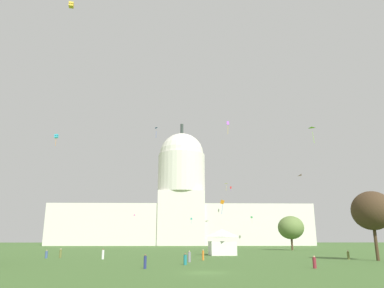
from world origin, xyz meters
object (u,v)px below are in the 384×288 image
(kite_green_low, at_px, (252,217))
(kite_gold_high, at_px, (71,5))
(person_orange_mid_left, at_px, (203,255))
(kite_lime_mid, at_px, (312,130))
(tree_east_mid, at_px, (372,211))
(person_olive_deep_crowd, at_px, (348,255))
(kite_yellow_mid, at_px, (226,184))
(kite_turquoise_low, at_px, (191,219))
(capitol_building, at_px, (181,207))
(person_white_near_tree_east, at_px, (103,254))
(kite_red_mid, at_px, (231,188))
(kite_cyan_mid, at_px, (56,136))
(person_denim_near_tent, at_px, (46,255))
(kite_blue_high, at_px, (155,129))
(person_navy_lawn_far_left, at_px, (145,262))
(kite_pink_low, at_px, (297,178))
(event_tent, at_px, (222,242))
(person_grey_edge_west, at_px, (189,257))
(tree_east_far, at_px, (291,228))
(person_olive_aisle_center, at_px, (61,254))
(kite_orange_low, at_px, (222,203))
(kite_magenta_low, at_px, (134,215))
(person_teal_back_center, at_px, (185,260))
(kite_violet_mid, at_px, (228,125))
(person_maroon_front_left, at_px, (314,263))

(kite_green_low, relative_size, kite_gold_high, 3.08)
(person_orange_mid_left, bearing_deg, kite_lime_mid, -53.53)
(tree_east_mid, distance_m, kite_lime_mid, 25.03)
(person_olive_deep_crowd, xyz_separation_m, kite_yellow_mid, (-5.66, 117.60, 29.79))
(kite_turquoise_low, bearing_deg, capitol_building, -110.32)
(person_white_near_tree_east, bearing_deg, kite_red_mid, -162.20)
(tree_east_mid, bearing_deg, kite_cyan_mid, 149.38)
(person_denim_near_tent, height_order, kite_blue_high, kite_blue_high)
(person_navy_lawn_far_left, distance_m, kite_pink_low, 40.85)
(event_tent, height_order, person_grey_edge_west, event_tent)
(tree_east_mid, distance_m, kite_red_mid, 131.50)
(person_white_near_tree_east, bearing_deg, person_navy_lawn_far_left, 59.37)
(tree_east_mid, bearing_deg, person_olive_deep_crowd, 127.31)
(kite_lime_mid, height_order, kite_turquoise_low, kite_lime_mid)
(event_tent, relative_size, kite_blue_high, 2.01)
(tree_east_far, relative_size, person_grey_edge_west, 6.47)
(person_olive_aisle_center, height_order, kite_yellow_mid, kite_yellow_mid)
(kite_orange_low, xyz_separation_m, kite_magenta_low, (-33.08, 93.84, 3.25))
(person_teal_back_center, xyz_separation_m, person_grey_edge_west, (0.69, 6.06, 0.07))
(event_tent, bearing_deg, person_denim_near_tent, -161.72)
(event_tent, relative_size, kite_red_mid, 2.72)
(person_navy_lawn_far_left, distance_m, kite_orange_low, 46.90)
(tree_east_far, xyz_separation_m, kite_magenta_low, (-58.72, 63.09, 8.01))
(person_teal_back_center, height_order, kite_turquoise_low, kite_turquoise_low)
(person_white_near_tree_east, bearing_deg, person_olive_deep_crowd, 123.02)
(person_orange_mid_left, relative_size, kite_violet_mid, 0.47)
(person_navy_lawn_far_left, relative_size, kite_orange_low, 0.47)
(kite_magenta_low, bearing_deg, kite_pink_low, 26.86)
(capitol_building, bearing_deg, person_olive_deep_crowd, -79.19)
(kite_turquoise_low, distance_m, kite_pink_low, 111.88)
(kite_cyan_mid, height_order, kite_green_low, kite_cyan_mid)
(person_grey_edge_west, relative_size, person_denim_near_tent, 1.12)
(person_navy_lawn_far_left, relative_size, kite_gold_high, 1.33)
(person_teal_back_center, height_order, person_olive_deep_crowd, person_olive_deep_crowd)
(person_denim_near_tent, height_order, kite_orange_low, kite_orange_low)
(person_grey_edge_west, height_order, person_denim_near_tent, person_grey_edge_west)
(tree_east_mid, distance_m, kite_violet_mid, 44.70)
(tree_east_far, xyz_separation_m, kite_green_low, (1.39, 71.99, 7.49))
(capitol_building, height_order, kite_pink_low, capitol_building)
(kite_magenta_low, bearing_deg, kite_turquoise_low, 93.69)
(person_denim_near_tent, relative_size, kite_red_mid, 0.56)
(person_maroon_front_left, relative_size, kite_yellow_mid, 0.42)
(kite_turquoise_low, distance_m, kite_gold_high, 121.10)
(person_olive_deep_crowd, xyz_separation_m, kite_turquoise_low, (-23.47, 117.81, 12.56))
(kite_violet_mid, xyz_separation_m, kite_yellow_mid, (10.62, 89.94, -2.52))
(kite_magenta_low, bearing_deg, kite_red_mid, 102.86)
(kite_turquoise_low, height_order, kite_yellow_mid, kite_yellow_mid)
(person_denim_near_tent, distance_m, kite_blue_high, 62.11)
(person_white_near_tree_east, height_order, kite_lime_mid, kite_lime_mid)
(person_teal_back_center, relative_size, person_navy_lawn_far_left, 0.93)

